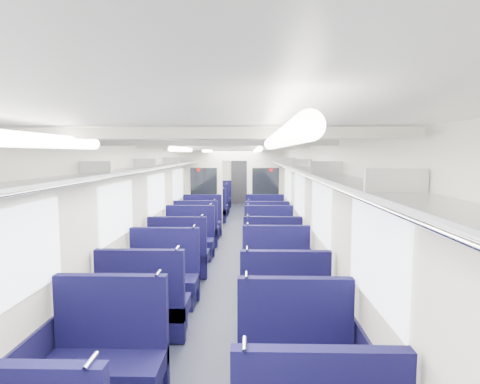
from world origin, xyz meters
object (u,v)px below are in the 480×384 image
seat_9 (284,311)px  seat_23 (261,207)px  seat_27 (260,200)px  seat_18 (202,224)px  seat_17 (267,233)px  seat_7 (296,369)px  seat_24 (216,203)px  seat_20 (210,212)px  seat_15 (269,242)px  seat_12 (179,258)px  seat_14 (190,242)px  end_door (240,181)px  seat_8 (144,309)px  seat_19 (265,223)px  seat_11 (276,277)px  seat_21 (262,212)px  seat_13 (272,257)px  seat_25 (260,203)px  seat_6 (107,363)px  seat_26 (218,200)px  seat_22 (214,207)px  seat_16 (197,232)px  seat_10 (163,281)px  bulkhead (235,188)px

seat_9 → seat_23: bearing=90.0°
seat_27 → seat_18: bearing=-107.0°
seat_17 → seat_7: bearing=-90.0°
seat_24 → seat_20: bearing=-90.0°
seat_15 → seat_23: same height
seat_12 → seat_20: size_ratio=1.00×
seat_14 → end_door: bearing=84.8°
seat_17 → seat_20: size_ratio=1.00×
end_door → seat_24: size_ratio=1.75×
seat_7 → seat_27: same height
seat_12 → seat_8: bearing=-90.0°
seat_8 → seat_19: same height
seat_12 → seat_15: 2.07m
seat_11 → seat_17: same height
seat_14 → seat_15: 1.66m
seat_21 → seat_27: bearing=90.0°
seat_13 → seat_25: same height
seat_8 → seat_12: (0.00, 2.32, 0.00)m
seat_6 → seat_26: 12.35m
seat_8 → seat_11: bearing=37.2°
seat_19 → seat_22: bearing=117.3°
seat_14 → seat_15: (1.66, 0.01, 0.00)m
seat_11 → seat_13: bearing=90.0°
seat_7 → seat_24: bearing=98.4°
seat_15 → seat_16: bearing=146.8°
seat_12 → seat_17: (1.66, 2.23, 0.00)m
seat_16 → seat_26: 6.49m
seat_26 → seat_21: bearing=-63.5°
seat_9 → seat_22: size_ratio=1.00×
seat_23 → seat_25: size_ratio=1.00×
seat_10 → seat_13: size_ratio=1.00×
seat_25 → seat_27: bearing=90.0°
seat_8 → seat_10: (0.00, 1.04, 0.00)m
seat_6 → seat_20: size_ratio=1.00×
seat_19 → seat_6: bearing=-103.3°
seat_6 → seat_19: 7.21m
seat_7 → seat_17: (0.00, 5.81, 0.00)m
seat_19 → seat_20: bearing=129.3°
seat_17 → seat_10: bearing=-115.3°
seat_6 → seat_24: 11.20m
seat_8 → seat_16: same height
seat_16 → seat_24: size_ratio=1.00×
seat_10 → seat_18: (0.00, 4.66, 0.00)m
seat_6 → seat_9: 2.05m
seat_17 → seat_26: bearing=104.2°
seat_6 → seat_7: (1.66, -0.04, 0.00)m
seat_6 → seat_22: bearing=90.0°
seat_22 → seat_25: size_ratio=1.00×
bulkhead → seat_13: size_ratio=2.45×
seat_16 → seat_23: (1.66, 4.30, 0.00)m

